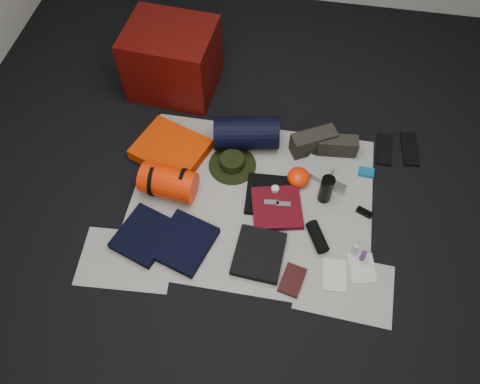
% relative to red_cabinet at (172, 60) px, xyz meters
% --- Properties ---
extents(floor, '(4.50, 4.50, 0.02)m').
position_rel_red_cabinet_xyz_m(floor, '(0.76, -0.97, -0.27)').
color(floor, black).
rests_on(floor, ground).
extents(newspaper_mat, '(1.60, 1.30, 0.01)m').
position_rel_red_cabinet_xyz_m(newspaper_mat, '(0.76, -0.97, -0.26)').
color(newspaper_mat, beige).
rests_on(newspaper_mat, floor).
extents(newspaper_sheet_front_left, '(0.61, 0.44, 0.00)m').
position_rel_red_cabinet_xyz_m(newspaper_sheet_front_left, '(0.06, -1.52, -0.26)').
color(newspaper_sheet_front_left, beige).
rests_on(newspaper_sheet_front_left, floor).
extents(newspaper_sheet_front_right, '(0.60, 0.43, 0.00)m').
position_rel_red_cabinet_xyz_m(newspaper_sheet_front_right, '(1.41, -1.47, -0.26)').
color(newspaper_sheet_front_right, beige).
rests_on(newspaper_sheet_front_right, floor).
extents(red_cabinet, '(0.67, 0.57, 0.52)m').
position_rel_red_cabinet_xyz_m(red_cabinet, '(0.00, 0.00, 0.00)').
color(red_cabinet, '#500905').
rests_on(red_cabinet, floor).
extents(sleeping_pad, '(0.58, 0.53, 0.09)m').
position_rel_red_cabinet_xyz_m(sleeping_pad, '(0.13, -0.67, -0.21)').
color(sleeping_pad, '#F73902').
rests_on(sleeping_pad, newspaper_mat).
extents(stuff_sack, '(0.38, 0.25, 0.21)m').
position_rel_red_cabinet_xyz_m(stuff_sack, '(0.20, -0.98, -0.15)').
color(stuff_sack, '#FF2B04').
rests_on(stuff_sack, newspaper_mat).
extents(sack_strap_left, '(0.02, 0.22, 0.22)m').
position_rel_red_cabinet_xyz_m(sack_strap_left, '(0.10, -0.98, -0.15)').
color(sack_strap_left, black).
rests_on(sack_strap_left, newspaper_mat).
extents(sack_strap_right, '(0.03, 0.22, 0.22)m').
position_rel_red_cabinet_xyz_m(sack_strap_right, '(0.30, -0.98, -0.15)').
color(sack_strap_right, black).
rests_on(sack_strap_right, newspaper_mat).
extents(navy_duffel, '(0.49, 0.32, 0.24)m').
position_rel_red_cabinet_xyz_m(navy_duffel, '(0.65, -0.49, -0.14)').
color(navy_duffel, black).
rests_on(navy_duffel, newspaper_mat).
extents(boonie_brim, '(0.35, 0.35, 0.01)m').
position_rel_red_cabinet_xyz_m(boonie_brim, '(0.58, -0.70, -0.25)').
color(boonie_brim, black).
rests_on(boonie_brim, newspaper_mat).
extents(boonie_crown, '(0.17, 0.17, 0.07)m').
position_rel_red_cabinet_xyz_m(boonie_crown, '(0.58, -0.70, -0.21)').
color(boonie_crown, black).
rests_on(boonie_crown, boonie_brim).
extents(hiking_boot_left, '(0.34, 0.26, 0.16)m').
position_rel_red_cabinet_xyz_m(hiking_boot_left, '(1.12, -0.46, -0.18)').
color(hiking_boot_left, '#2C2922').
rests_on(hiking_boot_left, newspaper_mat).
extents(hiking_boot_right, '(0.29, 0.13, 0.14)m').
position_rel_red_cabinet_xyz_m(hiking_boot_right, '(1.29, -0.45, -0.19)').
color(hiking_boot_right, '#2C2922').
rests_on(hiking_boot_right, newspaper_mat).
extents(flip_flop_left, '(0.11, 0.28, 0.02)m').
position_rel_red_cabinet_xyz_m(flip_flop_left, '(1.64, -0.38, -0.25)').
color(flip_flop_left, black).
rests_on(flip_flop_left, floor).
extents(flip_flop_right, '(0.13, 0.30, 0.02)m').
position_rel_red_cabinet_xyz_m(flip_flop_right, '(1.82, -0.34, -0.25)').
color(flip_flop_right, black).
rests_on(flip_flop_right, floor).
extents(trousers_navy_a, '(0.40, 0.43, 0.05)m').
position_rel_red_cabinet_xyz_m(trousers_navy_a, '(0.13, -1.35, -0.23)').
color(trousers_navy_a, black).
rests_on(trousers_navy_a, newspaper_mat).
extents(trousers_navy_b, '(0.41, 0.44, 0.06)m').
position_rel_red_cabinet_xyz_m(trousers_navy_b, '(0.40, -1.36, -0.23)').
color(trousers_navy_b, black).
rests_on(trousers_navy_b, newspaper_mat).
extents(trousers_charcoal, '(0.32, 0.36, 0.05)m').
position_rel_red_cabinet_xyz_m(trousers_charcoal, '(0.87, -1.36, -0.23)').
color(trousers_charcoal, black).
rests_on(trousers_charcoal, newspaper_mat).
extents(black_tshirt, '(0.36, 0.33, 0.03)m').
position_rel_red_cabinet_xyz_m(black_tshirt, '(0.89, -0.91, -0.24)').
color(black_tshirt, black).
rests_on(black_tshirt, newspaper_mat).
extents(red_shirt, '(0.39, 0.39, 0.04)m').
position_rel_red_cabinet_xyz_m(red_shirt, '(0.94, -1.01, -0.24)').
color(red_shirt, '#590913').
rests_on(red_shirt, newspaper_mat).
extents(orange_stuff_sack, '(0.20, 0.20, 0.10)m').
position_rel_red_cabinet_xyz_m(orange_stuff_sack, '(1.05, -0.76, -0.21)').
color(orange_stuff_sack, '#FF2B04').
rests_on(orange_stuff_sack, newspaper_mat).
extents(first_aid_pouch, '(0.24, 0.22, 0.05)m').
position_rel_red_cabinet_xyz_m(first_aid_pouch, '(1.17, -0.65, -0.23)').
color(first_aid_pouch, gray).
rests_on(first_aid_pouch, newspaper_mat).
extents(water_bottle, '(0.10, 0.10, 0.22)m').
position_rel_red_cabinet_xyz_m(water_bottle, '(1.24, -0.86, -0.14)').
color(water_bottle, black).
rests_on(water_bottle, newspaper_mat).
extents(speaker, '(0.16, 0.22, 0.08)m').
position_rel_red_cabinet_xyz_m(speaker, '(1.22, -1.18, -0.22)').
color(speaker, black).
rests_on(speaker, newspaper_mat).
extents(compact_camera, '(0.12, 0.10, 0.04)m').
position_rel_red_cabinet_xyz_m(compact_camera, '(1.32, -0.77, -0.24)').
color(compact_camera, '#B0B0B5').
rests_on(compact_camera, newspaper_mat).
extents(cyan_case, '(0.11, 0.07, 0.03)m').
position_rel_red_cabinet_xyz_m(cyan_case, '(1.51, -0.61, -0.24)').
color(cyan_case, '#0F6098').
rests_on(cyan_case, newspaper_mat).
extents(toiletry_purple, '(0.04, 0.04, 0.10)m').
position_rel_red_cabinet_xyz_m(toiletry_purple, '(1.50, -1.27, -0.21)').
color(toiletry_purple, '#47216B').
rests_on(toiletry_purple, newspaper_mat).
extents(toiletry_clear, '(0.04, 0.04, 0.10)m').
position_rel_red_cabinet_xyz_m(toiletry_clear, '(1.45, -1.23, -0.21)').
color(toiletry_clear, '#B1B6B2').
rests_on(toiletry_clear, newspaper_mat).
extents(paperback_book, '(0.17, 0.22, 0.03)m').
position_rel_red_cabinet_xyz_m(paperback_book, '(1.09, -1.49, -0.24)').
color(paperback_book, black).
rests_on(paperback_book, newspaper_mat).
extents(map_booklet, '(0.15, 0.22, 0.01)m').
position_rel_red_cabinet_xyz_m(map_booklet, '(1.35, -1.41, -0.25)').
color(map_booklet, silver).
rests_on(map_booklet, newspaper_mat).
extents(map_printout, '(0.19, 0.22, 0.01)m').
position_rel_red_cabinet_xyz_m(map_printout, '(1.51, -1.33, -0.25)').
color(map_printout, silver).
rests_on(map_printout, newspaper_mat).
extents(sunglasses, '(0.11, 0.08, 0.03)m').
position_rel_red_cabinet_xyz_m(sunglasses, '(1.51, -0.94, -0.24)').
color(sunglasses, black).
rests_on(sunglasses, newspaper_mat).
extents(key_cluster, '(0.07, 0.07, 0.01)m').
position_rel_red_cabinet_xyz_m(key_cluster, '(0.07, -1.45, -0.25)').
color(key_cluster, '#B0B0B5').
rests_on(key_cluster, newspaper_mat).
extents(tape_roll, '(0.05, 0.05, 0.04)m').
position_rel_red_cabinet_xyz_m(tape_roll, '(0.91, -0.88, -0.21)').
color(tape_roll, silver).
rests_on(tape_roll, black_tshirt).
extents(energy_bar_a, '(0.10, 0.05, 0.01)m').
position_rel_red_cabinet_xyz_m(energy_bar_a, '(0.90, -0.99, -0.21)').
color(energy_bar_a, '#B0B0B5').
rests_on(energy_bar_a, red_shirt).
extents(energy_bar_b, '(0.10, 0.05, 0.01)m').
position_rel_red_cabinet_xyz_m(energy_bar_b, '(0.98, -0.99, -0.21)').
color(energy_bar_b, '#B0B0B5').
rests_on(energy_bar_b, red_shirt).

